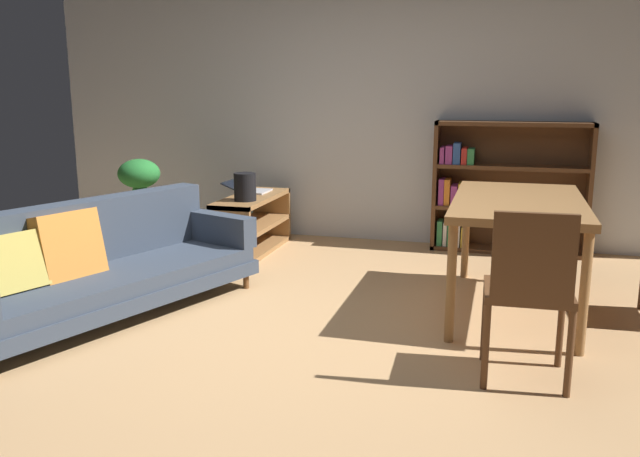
# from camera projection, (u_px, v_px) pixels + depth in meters

# --- Properties ---
(ground_plane) EXTENTS (8.16, 8.16, 0.00)m
(ground_plane) POSITION_uv_depth(u_px,v_px,m) (296.00, 336.00, 3.97)
(ground_plane) COLOR tan
(back_wall_panel) EXTENTS (6.80, 0.10, 2.70)m
(back_wall_panel) POSITION_uv_depth(u_px,v_px,m) (382.00, 100.00, 6.22)
(back_wall_panel) COLOR silver
(back_wall_panel) RESTS_ON ground_plane
(fabric_couch) EXTENTS (1.42, 2.22, 0.74)m
(fabric_couch) POSITION_uv_depth(u_px,v_px,m) (96.00, 265.00, 4.28)
(fabric_couch) COLOR brown
(fabric_couch) RESTS_ON ground_plane
(media_console) EXTENTS (0.38, 1.08, 0.51)m
(media_console) POSITION_uv_depth(u_px,v_px,m) (252.00, 224.00, 5.96)
(media_console) COLOR olive
(media_console) RESTS_ON ground_plane
(open_laptop) EXTENTS (0.41, 0.30, 0.09)m
(open_laptop) POSITION_uv_depth(u_px,v_px,m) (249.00, 189.00, 6.14)
(open_laptop) COLOR silver
(open_laptop) RESTS_ON media_console
(desk_speaker) EXTENTS (0.19, 0.19, 0.24)m
(desk_speaker) POSITION_uv_depth(u_px,v_px,m) (245.00, 187.00, 5.65)
(desk_speaker) COLOR black
(desk_speaker) RESTS_ON media_console
(potted_floor_plant) EXTENTS (0.38, 0.43, 0.83)m
(potted_floor_plant) POSITION_uv_depth(u_px,v_px,m) (140.00, 192.00, 6.02)
(potted_floor_plant) COLOR #9E9389
(potted_floor_plant) RESTS_ON ground_plane
(dining_table) EXTENTS (0.83, 1.49, 0.76)m
(dining_table) POSITION_uv_depth(u_px,v_px,m) (518.00, 210.00, 4.30)
(dining_table) COLOR olive
(dining_table) RESTS_ON ground_plane
(dining_chair_far) EXTENTS (0.45, 0.42, 0.91)m
(dining_chair_far) POSITION_uv_depth(u_px,v_px,m) (529.00, 286.00, 3.24)
(dining_chair_far) COLOR #56351E
(dining_chair_far) RESTS_ON ground_plane
(bookshelf) EXTENTS (1.36, 0.28, 1.18)m
(bookshelf) POSITION_uv_depth(u_px,v_px,m) (500.00, 189.00, 5.93)
(bookshelf) COLOR #56351E
(bookshelf) RESTS_ON ground_plane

